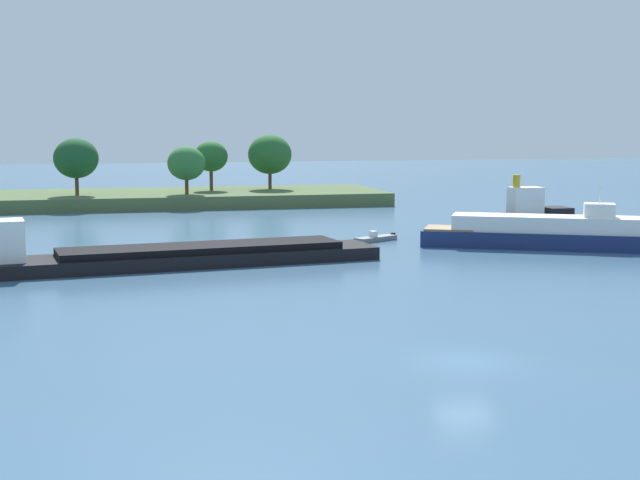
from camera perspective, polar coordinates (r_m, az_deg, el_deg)
name	(u,v)px	position (r m, az deg, el deg)	size (l,w,h in m)	color
ground_plane	(465,362)	(40.41, 8.94, -7.42)	(400.00, 400.00, 0.00)	#3D607F
treeline_island	(125,185)	(116.32, -11.98, 3.36)	(58.21, 17.50, 9.44)	#4C6038
tugboat	(529,214)	(91.42, 12.78, 1.56)	(8.82, 3.36, 5.20)	black
white_riverboat	(562,233)	(77.45, 14.71, 0.40)	(22.00, 13.74, 5.13)	navy
cargo_barge	(168,255)	(66.54, -9.38, -0.89)	(29.32, 8.77, 5.54)	black
fishing_skiff	(376,238)	(79.67, 3.47, 0.09)	(4.29, 3.20, 0.92)	slate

